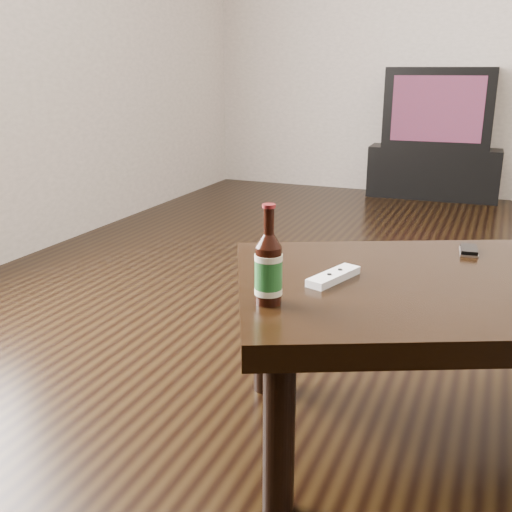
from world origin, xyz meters
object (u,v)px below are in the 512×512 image
at_px(tv, 440,107).
at_px(coffee_table, 478,301).
at_px(remote, 334,276).
at_px(beer_bottle, 269,269).
at_px(phone, 469,250).
at_px(tv_stand, 434,171).

bearing_deg(tv, coffee_table, -84.11).
relative_size(tv, remote, 4.43).
height_order(beer_bottle, remote, beer_bottle).
height_order(coffee_table, phone, phone).
distance_m(tv_stand, phone, 3.15).
relative_size(tv_stand, coffee_table, 0.69).
xyz_separation_m(tv_stand, remote, (0.14, -3.48, 0.27)).
bearing_deg(tv, beer_bottle, -91.59).
bearing_deg(phone, tv_stand, 91.96).
bearing_deg(tv, tv_stand, 90.00).
height_order(tv, beer_bottle, tv).
height_order(tv, remote, tv).
bearing_deg(coffee_table, beer_bottle, -140.89).
relative_size(coffee_table, beer_bottle, 6.14).
relative_size(tv, phone, 8.02).
distance_m(beer_bottle, remote, 0.24).
distance_m(coffee_table, phone, 0.24).
bearing_deg(tv_stand, beer_bottle, -91.59).
bearing_deg(coffee_table, remote, -156.38).
distance_m(tv_stand, remote, 3.49).
bearing_deg(remote, tv, 110.78).
bearing_deg(remote, tv_stand, 110.78).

